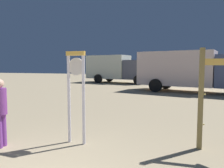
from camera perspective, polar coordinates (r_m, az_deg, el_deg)
standing_clock at (r=5.11m, az=-9.40°, el=-0.83°), size 0.48×0.13×2.16m
arrow_sign at (r=5.10m, az=26.66°, el=0.53°), size 1.11×0.26×2.21m
person_near_clock at (r=5.47m, az=-27.36°, el=-5.93°), size 0.29×0.29×1.54m
box_truck_near at (r=15.70m, az=19.19°, el=3.67°), size 7.33×4.15×2.78m
box_truck_far at (r=22.72m, az=0.89°, el=4.27°), size 6.86×3.82×2.85m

